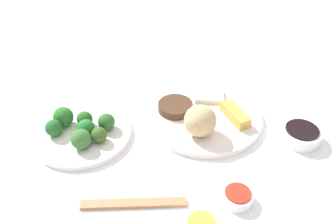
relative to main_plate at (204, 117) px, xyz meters
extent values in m
cube|color=white|center=(0.01, -0.02, -0.02)|extent=(2.20, 2.20, 0.02)
cylinder|color=white|center=(0.00, 0.00, 0.00)|extent=(0.29, 0.29, 0.02)
sphere|color=tan|center=(0.06, -0.04, 0.05)|extent=(0.08, 0.08, 0.08)
cube|color=gold|center=(0.04, 0.06, 0.02)|extent=(0.10, 0.04, 0.03)
cube|color=beige|center=(-0.06, 0.04, 0.01)|extent=(0.09, 0.09, 0.01)
cylinder|color=#472E1C|center=(-0.04, -0.06, 0.02)|extent=(0.09, 0.09, 0.02)
cylinder|color=white|center=(-0.03, -0.30, 0.00)|extent=(0.23, 0.23, 0.01)
sphere|color=#245C1F|center=(-0.05, -0.29, 0.03)|extent=(0.04, 0.04, 0.04)
sphere|color=#375B21|center=(0.02, -0.27, 0.02)|extent=(0.04, 0.04, 0.04)
sphere|color=#226025|center=(-0.04, -0.36, 0.03)|extent=(0.04, 0.04, 0.04)
sphere|color=#2A6225|center=(-0.02, -0.24, 0.03)|extent=(0.04, 0.04, 0.04)
sphere|color=#3A6C2E|center=(0.03, -0.31, 0.03)|extent=(0.05, 0.05, 0.05)
sphere|color=#25712B|center=(-0.01, -0.29, 0.03)|extent=(0.04, 0.04, 0.04)
sphere|color=#266D23|center=(-0.07, -0.34, 0.03)|extent=(0.05, 0.05, 0.05)
cylinder|color=white|center=(0.14, 0.18, 0.01)|extent=(0.09, 0.09, 0.03)
cylinder|color=black|center=(0.14, 0.18, 0.02)|extent=(0.08, 0.08, 0.00)
cylinder|color=white|center=(0.26, -0.04, 0.00)|extent=(0.06, 0.06, 0.02)
cylinder|color=red|center=(0.26, -0.04, 0.02)|extent=(0.05, 0.05, 0.00)
cylinder|color=yellow|center=(0.30, -0.13, 0.02)|extent=(0.05, 0.05, 0.00)
cube|color=#AF774D|center=(0.21, -0.23, 0.00)|extent=(0.07, 0.20, 0.01)
camera|label=1|loc=(0.65, -0.30, 0.56)|focal=38.40mm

